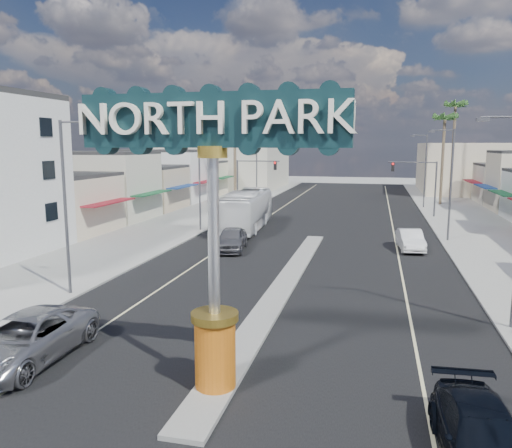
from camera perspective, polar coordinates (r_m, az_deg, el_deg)
The scene contains 24 objects.
ground at distance 43.22m, azimuth 6.97°, elevation -1.38°, with size 160.00×160.00×0.00m, color gray.
road at distance 43.22m, azimuth 6.97°, elevation -1.37°, with size 20.00×120.00×0.01m, color black.
median_island at distance 27.77m, azimuth 3.14°, elevation -7.08°, with size 1.30×30.00×0.16m, color gray.
sidewalk_left at distance 46.87m, azimuth -10.28°, elevation -0.57°, with size 8.00×120.00×0.12m, color gray.
sidewalk_right at distance 43.93m, azimuth 25.44°, elevation -1.95°, with size 8.00×120.00×0.12m, color gray.
storefront_row_left at distance 62.47m, azimuth -13.99°, elevation 4.41°, with size 12.00×42.00×6.00m, color beige.
backdrop_far_left at distance 91.33m, azimuth -3.56°, elevation 6.69°, with size 20.00×20.00×8.00m, color #B7B29E.
backdrop_far_right at distance 89.01m, azimuth 24.80°, elevation 5.81°, with size 20.00×20.00×8.00m, color beige.
gateway_sign at distance 15.12m, azimuth -4.94°, elevation 1.91°, with size 8.20×1.50×9.15m.
traffic_signal_left at distance 58.05m, azimuth -0.41°, elevation 5.61°, with size 5.09×0.45×6.00m.
traffic_signal_right at distance 56.52m, azimuth 18.05°, elevation 5.07°, with size 5.09×0.45×6.00m.
streetlight_l_near at distance 27.07m, azimuth -20.72°, elevation 2.70°, with size 2.03×0.22×9.00m.
streetlight_l_mid at distance 44.98m, azimuth -6.28°, elevation 5.55°, with size 2.03×0.22×9.00m.
streetlight_l_far at distance 66.07m, azimuth 0.21°, elevation 6.72°, with size 2.03×0.22×9.00m.
streetlight_r_mid at distance 42.71m, azimuth 21.20°, elevation 4.80°, with size 2.03×0.22×9.00m.
streetlight_r_far at distance 64.55m, azimuth 18.66°, elevation 6.19°, with size 2.03×0.22×9.00m.
palm_left_far at distance 64.83m, azimuth -2.46°, elevation 12.35°, with size 2.60×2.60×13.10m.
palm_right_mid at distance 68.80m, azimuth 20.77°, elevation 10.85°, with size 2.60×2.60×12.10m.
palm_right_far at distance 75.09m, azimuth 21.82°, elevation 11.96°, with size 2.60×2.60×14.10m.
suv_left at distance 20.28m, azimuth -24.90°, elevation -11.84°, with size 2.84×6.15×1.71m, color #9E9EA2.
suv_right at distance 14.30m, azimuth 24.56°, elevation -21.46°, with size 2.04×5.03×1.46m, color black.
car_parked_left at distance 37.02m, azimuth -2.82°, elevation -1.73°, with size 2.03×5.05×1.72m, color slate.
car_parked_right at distance 38.93m, azimuth 17.23°, elevation -1.75°, with size 1.61×4.62×1.52m, color white.
city_bus at distance 46.33m, azimuth -1.09°, elevation 1.62°, with size 2.99×12.76×3.55m, color white.
Camera 1 is at (4.75, -12.25, 7.81)m, focal length 35.00 mm.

